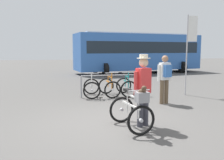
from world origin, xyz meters
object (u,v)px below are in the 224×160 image
at_px(racked_bike_white, 92,87).
at_px(racked_bike_teal, 126,86).
at_px(person_with_featured_bike, 143,87).
at_px(racked_bike_orange, 109,87).
at_px(banner_flag, 190,40).
at_px(featured_bicycle, 133,109).
at_px(pedestrian_with_backpack, 165,76).
at_px(bus_distant, 139,51).

relative_size(racked_bike_white, racked_bike_teal, 1.02).
relative_size(racked_bike_white, person_with_featured_bike, 0.68).
relative_size(racked_bike_orange, banner_flag, 0.35).
relative_size(racked_bike_orange, racked_bike_teal, 0.97).
bearing_deg(banner_flag, featured_bicycle, -133.49).
bearing_deg(pedestrian_with_backpack, bus_distant, 75.80).
height_order(racked_bike_teal, featured_bicycle, featured_bicycle).
xyz_separation_m(pedestrian_with_backpack, banner_flag, (1.65, 1.31, 1.29)).
xyz_separation_m(featured_bicycle, pedestrian_with_backpack, (1.86, 2.38, 0.45)).
height_order(racked_bike_white, person_with_featured_bike, person_with_featured_bike).
relative_size(featured_bicycle, person_with_featured_bike, 0.72).
bearing_deg(person_with_featured_bike, bus_distant, 71.74).
bearing_deg(racked_bike_teal, racked_bike_orange, 179.79).
bearing_deg(racked_bike_white, featured_bicycle, -84.62).
height_order(racked_bike_orange, racked_bike_teal, same).
relative_size(racked_bike_teal, banner_flag, 0.36).
distance_m(racked_bike_orange, person_with_featured_bike, 3.96).
xyz_separation_m(person_with_featured_bike, pedestrian_with_backpack, (1.54, 2.15, -0.01)).
xyz_separation_m(racked_bike_orange, featured_bicycle, (-0.31, -4.14, 0.12)).
xyz_separation_m(pedestrian_with_backpack, bus_distant, (2.73, 10.80, 0.80)).
distance_m(racked_bike_teal, pedestrian_with_backpack, 2.04).
xyz_separation_m(racked_bike_white, racked_bike_orange, (0.70, -0.00, 0.00)).
height_order(person_with_featured_bike, bus_distant, bus_distant).
bearing_deg(banner_flag, person_with_featured_bike, -132.62).
relative_size(person_with_featured_bike, pedestrian_with_backpack, 1.05).
bearing_deg(person_with_featured_bike, pedestrian_with_backpack, 54.38).
relative_size(racked_bike_orange, person_with_featured_bike, 0.65).
relative_size(person_with_featured_bike, bus_distant, 0.17).
xyz_separation_m(racked_bike_orange, person_with_featured_bike, (0.01, -3.91, 0.58)).
relative_size(racked_bike_white, banner_flag, 0.37).
bearing_deg(racked_bike_orange, banner_flag, -8.01).
xyz_separation_m(racked_bike_orange, pedestrian_with_backpack, (1.55, -1.76, 0.57)).
relative_size(racked_bike_teal, featured_bicycle, 0.93).
height_order(bus_distant, banner_flag, banner_flag).
distance_m(featured_bicycle, person_with_featured_bike, 0.61).
height_order(featured_bicycle, person_with_featured_bike, person_with_featured_bike).
relative_size(racked_bike_teal, bus_distant, 0.11).
height_order(racked_bike_orange, featured_bicycle, featured_bicycle).
height_order(racked_bike_teal, banner_flag, banner_flag).
distance_m(racked_bike_white, banner_flag, 4.34).
relative_size(racked_bike_orange, pedestrian_with_backpack, 0.68).
bearing_deg(featured_bicycle, pedestrian_with_backpack, 52.04).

